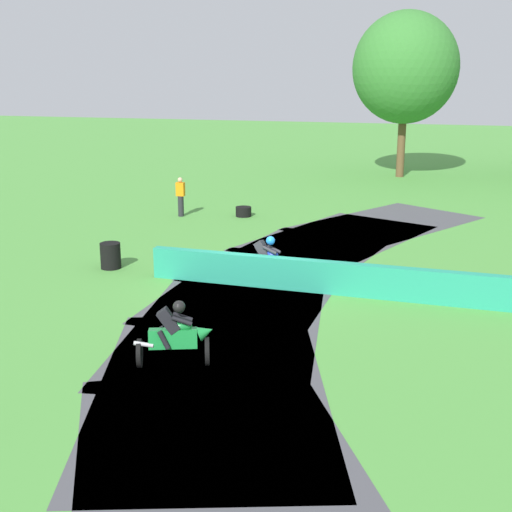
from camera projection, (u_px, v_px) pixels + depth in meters
name	position (u px, v px, depth m)	size (l,w,h in m)	color
ground_plane	(256.00, 286.00, 19.71)	(120.00, 120.00, 0.00)	#4C933D
track_asphalt	(293.00, 289.00, 19.38)	(9.35, 27.53, 0.01)	#47474C
safety_barrier	(442.00, 288.00, 18.09)	(0.30, 16.46, 0.90)	#239375
motorcycle_lead_blue	(267.00, 261.00, 19.78)	(1.71, 0.85, 1.43)	black
motorcycle_chase_green	(177.00, 335.00, 14.33)	(1.68, 1.11, 1.42)	black
tire_stack_near	(244.00, 212.00, 28.80)	(0.65, 0.65, 0.40)	black
tire_stack_mid_a	(111.00, 256.00, 21.35)	(0.63, 0.63, 0.80)	black
track_marshal	(181.00, 197.00, 28.66)	(0.34, 0.24, 1.63)	#232328
tree_mid_rise	(405.00, 68.00, 37.67)	(5.75, 5.75, 8.99)	brown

